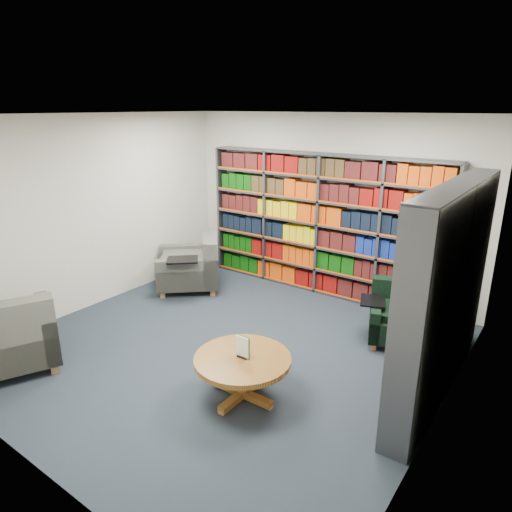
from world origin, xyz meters
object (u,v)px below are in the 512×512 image
Objects in this scene: chair_teal_front at (7,340)px; coffee_table at (243,365)px; chair_green_right at (401,317)px; chair_teal_left at (194,267)px.

chair_teal_front is 1.39× the size of coffee_table.
chair_teal_left is at bearing -175.21° from chair_green_right.
chair_green_right is at bearing 68.22° from coffee_table.
chair_green_right is 2.40m from coffee_table.
chair_teal_front reaches higher than chair_green_right.
chair_teal_left is 0.99× the size of chair_teal_front.
chair_teal_left is 3.40m from chair_green_right.
coffee_table is (2.50, -1.94, 0.02)m from chair_teal_left.
coffee_table is at bearing -37.79° from chair_teal_left.
chair_teal_left is 1.27× the size of chair_green_right.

